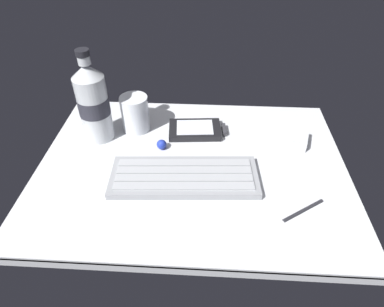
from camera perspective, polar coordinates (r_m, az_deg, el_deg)
ground_plane at (r=69.68cm, az=-0.01°, el=-2.64°), size 64.00×48.00×2.80cm
keyboard at (r=65.35cm, az=-1.36°, el=-4.01°), size 29.59×12.68×1.70cm
handheld_device at (r=77.71cm, az=0.98°, el=4.12°), size 13.22×8.55×1.50cm
juice_cup at (r=78.26cm, az=-9.76°, el=6.59°), size 6.40×6.40×8.50cm
water_bottle at (r=74.91cm, az=-16.67°, el=8.40°), size 6.73×6.73×20.80cm
charger_block at (r=77.55cm, az=16.74°, el=2.55°), size 8.29×7.33×2.40cm
trackball_mouse at (r=72.93cm, az=-5.27°, el=1.56°), size 2.20×2.20×2.20cm
stylus_pen at (r=63.40cm, az=18.70°, el=-9.13°), size 8.29×5.85×0.70cm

